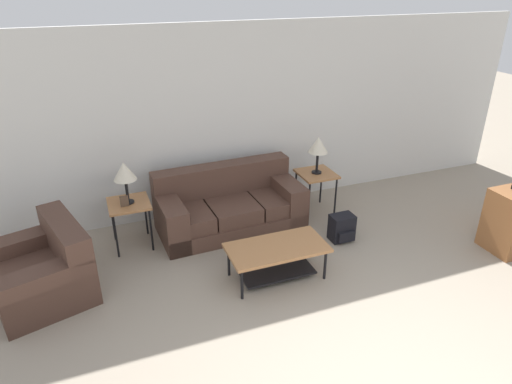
% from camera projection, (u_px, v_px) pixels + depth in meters
% --- Properties ---
extents(wall_back, '(9.16, 0.06, 2.60)m').
position_uv_depth(wall_back, '(238.00, 120.00, 6.33)').
color(wall_back, silver).
rests_on(wall_back, ground_plane).
extents(couch, '(1.94, 0.96, 0.82)m').
position_uv_depth(couch, '(229.00, 207.00, 6.13)').
color(couch, '#4C3328').
rests_on(couch, ground_plane).
extents(armchair, '(1.18, 1.27, 0.80)m').
position_uv_depth(armchair, '(44.00, 271.00, 4.82)').
color(armchair, '#4C3328').
rests_on(armchair, ground_plane).
extents(coffee_table, '(1.11, 0.57, 0.41)m').
position_uv_depth(coffee_table, '(277.00, 254.00, 5.08)').
color(coffee_table, '#A87042').
rests_on(coffee_table, ground_plane).
extents(side_table_left, '(0.50, 0.51, 0.60)m').
position_uv_depth(side_table_left, '(129.00, 207.00, 5.60)').
color(side_table_left, '#A87042').
rests_on(side_table_left, ground_plane).
extents(side_table_right, '(0.50, 0.51, 0.60)m').
position_uv_depth(side_table_right, '(316.00, 177.00, 6.44)').
color(side_table_right, '#A87042').
rests_on(side_table_right, ground_plane).
extents(table_lamp_left, '(0.28, 0.28, 0.53)m').
position_uv_depth(table_lamp_left, '(124.00, 172.00, 5.40)').
color(table_lamp_left, black).
rests_on(table_lamp_left, side_table_left).
extents(table_lamp_right, '(0.28, 0.28, 0.53)m').
position_uv_depth(table_lamp_right, '(318.00, 146.00, 6.24)').
color(table_lamp_right, black).
rests_on(table_lamp_right, side_table_right).
extents(backpack, '(0.30, 0.29, 0.35)m').
position_uv_depth(backpack, '(342.00, 228.00, 5.88)').
color(backpack, black).
rests_on(backpack, ground_plane).
extents(picture_frame, '(0.10, 0.04, 0.13)m').
position_uv_depth(picture_frame, '(124.00, 201.00, 5.47)').
color(picture_frame, '#4C3828').
rests_on(picture_frame, side_table_left).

